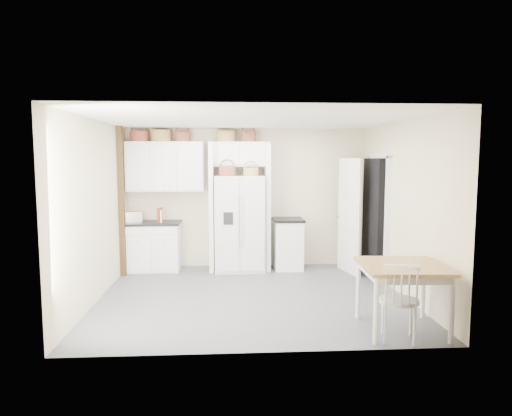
{
  "coord_description": "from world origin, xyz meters",
  "views": [
    {
      "loc": [
        -0.36,
        -6.62,
        2.04
      ],
      "look_at": [
        0.07,
        0.4,
        1.28
      ],
      "focal_mm": 32.0,
      "sensor_mm": 36.0,
      "label": 1
    }
  ],
  "objects": [
    {
      "name": "wall_left",
      "position": [
        -2.25,
        0.0,
        1.3
      ],
      "size": [
        0.0,
        4.0,
        4.0
      ],
      "primitive_type": "plane",
      "rotation": [
        1.57,
        0.0,
        1.57
      ],
      "color": "beige",
      "rests_on": "floor"
    },
    {
      "name": "counter_right",
      "position": [
        0.75,
        1.7,
        0.92
      ],
      "size": [
        0.55,
        0.65,
        0.04
      ],
      "primitive_type": "cube",
      "color": "black",
      "rests_on": "base_cab_right"
    },
    {
      "name": "cookbook_cream",
      "position": [
        -1.57,
        1.62,
        1.01
      ],
      "size": [
        0.05,
        0.15,
        0.22
      ],
      "primitive_type": "cube",
      "rotation": [
        0.0,
        0.0,
        0.15
      ],
      "color": "beige",
      "rests_on": "counter_left"
    },
    {
      "name": "toaster",
      "position": [
        -2.06,
        1.63,
        1.0
      ],
      "size": [
        0.32,
        0.23,
        0.2
      ],
      "primitive_type": "cube",
      "rotation": [
        0.0,
        0.0,
        0.25
      ],
      "color": "silver",
      "rests_on": "counter_left"
    },
    {
      "name": "base_cab_left",
      "position": [
        -1.72,
        1.7,
        0.43
      ],
      "size": [
        0.93,
        0.59,
        0.86
      ],
      "primitive_type": "cube",
      "color": "white",
      "rests_on": "floor"
    },
    {
      "name": "bridge_cabinet",
      "position": [
        -0.15,
        1.83,
        2.12
      ],
      "size": [
        1.12,
        0.34,
        0.45
      ],
      "primitive_type": "cube",
      "color": "white",
      "rests_on": "wall_back"
    },
    {
      "name": "dining_table",
      "position": [
        1.7,
        -1.45,
        0.4
      ],
      "size": [
        1.01,
        1.01,
        0.8
      ],
      "primitive_type": "cube",
      "rotation": [
        0.0,
        0.0,
        -0.05
      ],
      "color": "olive",
      "rests_on": "floor"
    },
    {
      "name": "basket_bridge_b",
      "position": [
        0.02,
        1.83,
        2.43
      ],
      "size": [
        0.29,
        0.29,
        0.17
      ],
      "primitive_type": "cylinder",
      "color": "brown",
      "rests_on": "bridge_cabinet"
    },
    {
      "name": "trim_post",
      "position": [
        -2.2,
        1.35,
        1.3
      ],
      "size": [
        0.09,
        0.09,
        2.6
      ],
      "primitive_type": "cube",
      "color": "#3B2511",
      "rests_on": "floor"
    },
    {
      "name": "basket_upper_b",
      "position": [
        -1.56,
        1.83,
        2.45
      ],
      "size": [
        0.36,
        0.36,
        0.21
      ],
      "primitive_type": "cylinder",
      "color": "#9B6742",
      "rests_on": "upper_cabinet"
    },
    {
      "name": "upper_cabinet",
      "position": [
        -1.5,
        1.83,
        1.9
      ],
      "size": [
        1.4,
        0.34,
        0.9
      ],
      "primitive_type": "cube",
      "color": "white",
      "rests_on": "wall_back"
    },
    {
      "name": "fridge_panel_left",
      "position": [
        -0.66,
        1.7,
        1.15
      ],
      "size": [
        0.08,
        0.6,
        2.3
      ],
      "primitive_type": "cube",
      "color": "white",
      "rests_on": "floor"
    },
    {
      "name": "windsor_chair",
      "position": [
        1.55,
        -1.75,
        0.45
      ],
      "size": [
        0.53,
        0.5,
        0.91
      ],
      "primitive_type": "cube",
      "rotation": [
        0.0,
        0.0,
        -0.26
      ],
      "color": "white",
      "rests_on": "floor"
    },
    {
      "name": "basket_upper_a",
      "position": [
        -1.96,
        1.83,
        2.44
      ],
      "size": [
        0.33,
        0.33,
        0.19
      ],
      "primitive_type": "cylinder",
      "color": "brown",
      "rests_on": "upper_cabinet"
    },
    {
      "name": "base_cab_right",
      "position": [
        0.75,
        1.7,
        0.45
      ],
      "size": [
        0.51,
        0.61,
        0.9
      ],
      "primitive_type": "cube",
      "color": "white",
      "rests_on": "floor"
    },
    {
      "name": "door_slab",
      "position": [
        1.8,
        1.33,
        1.02
      ],
      "size": [
        0.21,
        0.79,
        2.05
      ],
      "primitive_type": "cube",
      "rotation": [
        0.0,
        0.0,
        -1.36
      ],
      "color": "white",
      "rests_on": "floor"
    },
    {
      "name": "basket_upper_c",
      "position": [
        -1.18,
        1.83,
        2.44
      ],
      "size": [
        0.3,
        0.3,
        0.17
      ],
      "primitive_type": "cylinder",
      "color": "brown",
      "rests_on": "upper_cabinet"
    },
    {
      "name": "basket_fridge_a",
      "position": [
        -0.37,
        1.55,
        1.82
      ],
      "size": [
        0.3,
        0.3,
        0.16
      ],
      "primitive_type": "cylinder",
      "color": "brown",
      "rests_on": "refrigerator"
    },
    {
      "name": "fridge_panel_right",
      "position": [
        0.36,
        1.7,
        1.15
      ],
      "size": [
        0.08,
        0.6,
        2.3
      ],
      "primitive_type": "cube",
      "color": "white",
      "rests_on": "floor"
    },
    {
      "name": "basket_fridge_b",
      "position": [
        0.05,
        1.55,
        1.81
      ],
      "size": [
        0.27,
        0.27,
        0.15
      ],
      "primitive_type": "cylinder",
      "color": "#9B6742",
      "rests_on": "refrigerator"
    },
    {
      "name": "counter_left",
      "position": [
        -1.72,
        1.7,
        0.88
      ],
      "size": [
        0.97,
        0.63,
        0.04
      ],
      "primitive_type": "cube",
      "color": "black",
      "rests_on": "base_cab_left"
    },
    {
      "name": "ceiling",
      "position": [
        0.0,
        0.0,
        2.6
      ],
      "size": [
        4.5,
        4.5,
        0.0
      ],
      "primitive_type": "plane",
      "color": "white",
      "rests_on": "wall_back"
    },
    {
      "name": "basket_bridge_a",
      "position": [
        -0.39,
        1.83,
        2.45
      ],
      "size": [
        0.35,
        0.35,
        0.2
      ],
      "primitive_type": "cylinder",
      "color": "#9B6742",
      "rests_on": "bridge_cabinet"
    },
    {
      "name": "doorway_void",
      "position": [
        2.16,
        1.0,
        1.02
      ],
      "size": [
        0.18,
        0.85,
        2.05
      ],
      "primitive_type": "cube",
      "color": "black",
      "rests_on": "floor"
    },
    {
      "name": "cookbook_red",
      "position": [
        -1.59,
        1.62,
        1.03
      ],
      "size": [
        0.08,
        0.18,
        0.27
      ],
      "primitive_type": "cube",
      "rotation": [
        0.0,
        0.0,
        -0.22
      ],
      "color": "maroon",
      "rests_on": "counter_left"
    },
    {
      "name": "wall_back",
      "position": [
        0.0,
        2.0,
        1.3
      ],
      "size": [
        4.5,
        0.0,
        4.5
      ],
      "primitive_type": "plane",
      "rotation": [
        1.57,
        0.0,
        0.0
      ],
      "color": "beige",
      "rests_on": "floor"
    },
    {
      "name": "refrigerator",
      "position": [
        -0.15,
        1.65,
        0.87
      ],
      "size": [
        0.9,
        0.72,
        1.74
      ],
      "primitive_type": "cube",
      "color": "silver",
      "rests_on": "floor"
    },
    {
      "name": "wall_right",
      "position": [
        2.25,
        0.0,
        1.3
      ],
      "size": [
        0.0,
        4.0,
        4.0
      ],
      "primitive_type": "plane",
      "rotation": [
        1.57,
        0.0,
        -1.57
      ],
      "color": "beige",
      "rests_on": "floor"
    },
    {
      "name": "floor",
      "position": [
        0.0,
        0.0,
        0.0
      ],
      "size": [
        4.5,
        4.5,
        0.0
      ],
      "primitive_type": "plane",
      "color": "#3F414B",
      "rests_on": "ground"
    }
  ]
}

